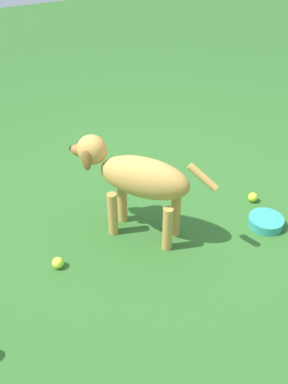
# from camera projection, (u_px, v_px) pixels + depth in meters

# --- Properties ---
(ground) EXTENTS (14.00, 14.00, 0.00)m
(ground) POSITION_uv_depth(u_px,v_px,m) (152.00, 205.00, 2.75)
(ground) COLOR #2D6026
(dog) EXTENTS (0.77, 0.54, 0.61)m
(dog) POSITION_uv_depth(u_px,v_px,m) (135.00, 177.00, 2.30)
(dog) COLOR #C69347
(dog) RESTS_ON ground
(tennis_ball_1) EXTENTS (0.07, 0.07, 0.07)m
(tennis_ball_1) POSITION_uv_depth(u_px,v_px,m) (58.00, 263.00, 2.26)
(tennis_ball_1) COLOR #BFE339
(tennis_ball_1) RESTS_ON ground
(tennis_ball_2) EXTENTS (0.07, 0.07, 0.07)m
(tennis_ball_2) POSITION_uv_depth(u_px,v_px,m) (253.00, 197.00, 2.77)
(tennis_ball_2) COLOR #C1DC2D
(tennis_ball_2) RESTS_ON ground
(water_bowl) EXTENTS (0.22, 0.22, 0.06)m
(water_bowl) POSITION_uv_depth(u_px,v_px,m) (266.00, 222.00, 2.56)
(water_bowl) COLOR teal
(water_bowl) RESTS_ON ground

